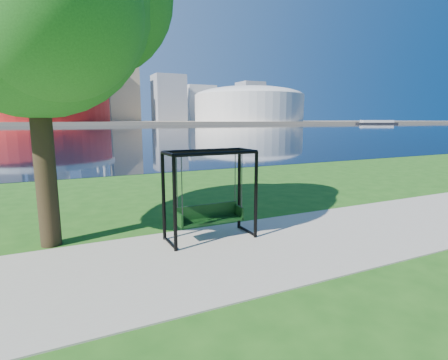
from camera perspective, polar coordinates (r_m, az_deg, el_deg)
ground at (r=8.46m, az=-0.49°, el=-10.79°), size 900.00×900.00×0.00m
path at (r=8.04m, az=1.07°, el=-11.81°), size 120.00×4.00×0.03m
river at (r=109.26m, az=-24.18°, el=7.36°), size 900.00×180.00×0.02m
far_bank at (r=313.19m, az=-25.42°, el=8.47°), size 900.00×228.00×2.00m
stadium at (r=242.52m, az=-27.87°, el=11.32°), size 83.00×83.00×32.00m
arena at (r=279.21m, az=4.09°, el=12.39°), size 84.00×84.00×26.56m
skyline at (r=328.22m, az=-26.68°, el=14.51°), size 392.00×66.00×96.50m
swing at (r=8.66m, az=-2.35°, el=-2.79°), size 2.21×0.97×2.25m
barge at (r=284.85m, az=23.68°, el=8.62°), size 29.71×17.94×2.89m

